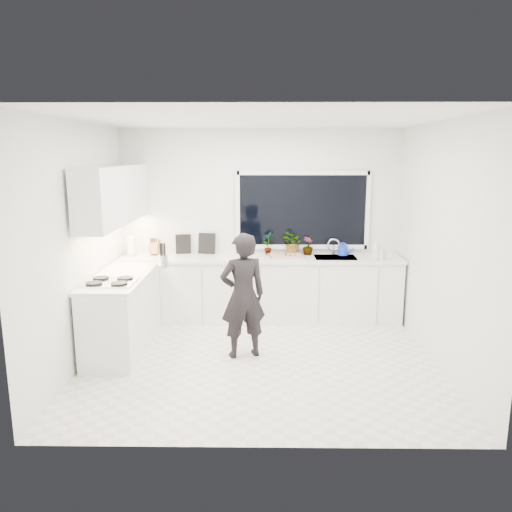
{
  "coord_description": "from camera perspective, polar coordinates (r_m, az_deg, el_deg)",
  "views": [
    {
      "loc": [
        0.02,
        -5.41,
        2.34
      ],
      "look_at": [
        -0.05,
        0.4,
        1.15
      ],
      "focal_mm": 35.0,
      "sensor_mm": 36.0,
      "label": 1
    }
  ],
  "objects": [
    {
      "name": "window",
      "position": [
        7.2,
        5.34,
        5.23
      ],
      "size": [
        1.8,
        0.02,
        1.0
      ],
      "primitive_type": "cube",
      "color": "black",
      "rests_on": "wall_back"
    },
    {
      "name": "floor",
      "position": [
        5.9,
        0.45,
        -11.9
      ],
      "size": [
        4.0,
        3.5,
        0.02
      ],
      "primitive_type": "cube",
      "color": "beige",
      "rests_on": "ground"
    },
    {
      "name": "base_cabinets_left",
      "position": [
        6.3,
        -15.0,
        -6.39
      ],
      "size": [
        0.58,
        1.6,
        0.88
      ],
      "primitive_type": "cube",
      "color": "white",
      "rests_on": "floor"
    },
    {
      "name": "picture_frame_large",
      "position": [
        7.3,
        -8.31,
        1.37
      ],
      "size": [
        0.22,
        0.05,
        0.28
      ],
      "primitive_type": "cube",
      "rotation": [
        0.0,
        0.0,
        0.15
      ],
      "color": "black",
      "rests_on": "countertop_back"
    },
    {
      "name": "pizza_tray",
      "position": [
        6.98,
        3.43,
        -0.05
      ],
      "size": [
        0.53,
        0.42,
        0.03
      ],
      "primitive_type": "cube",
      "rotation": [
        0.0,
        0.0,
        0.14
      ],
      "color": "silver",
      "rests_on": "countertop_back"
    },
    {
      "name": "pizza",
      "position": [
        6.98,
        3.43,
        0.08
      ],
      "size": [
        0.48,
        0.38,
        0.01
      ],
      "primitive_type": "cube",
      "rotation": [
        0.0,
        0.0,
        0.14
      ],
      "color": "#B41827",
      "rests_on": "pizza_tray"
    },
    {
      "name": "watering_can",
      "position": [
        7.24,
        9.9,
        0.62
      ],
      "size": [
        0.18,
        0.18,
        0.13
      ],
      "primitive_type": "cylinder",
      "rotation": [
        0.0,
        0.0,
        0.31
      ],
      "color": "blue",
      "rests_on": "countertop_back"
    },
    {
      "name": "person",
      "position": [
        5.78,
        -1.51,
        -4.56
      ],
      "size": [
        0.62,
        0.5,
        1.47
      ],
      "primitive_type": "imported",
      "rotation": [
        0.0,
        0.0,
        3.46
      ],
      "color": "black",
      "rests_on": "floor"
    },
    {
      "name": "countertop_left",
      "position": [
        6.17,
        -15.23,
        -2.33
      ],
      "size": [
        0.62,
        1.6,
        0.04
      ],
      "primitive_type": "cube",
      "color": "silver",
      "rests_on": "base_cabinets_left"
    },
    {
      "name": "herb_plants",
      "position": [
        7.14,
        3.98,
        1.42
      ],
      "size": [
        0.78,
        0.39,
        0.34
      ],
      "color": "#26662D",
      "rests_on": "countertop_back"
    },
    {
      "name": "sink",
      "position": [
        7.09,
        9.04,
        -0.53
      ],
      "size": [
        0.58,
        0.42,
        0.14
      ],
      "primitive_type": "cube",
      "color": "silver",
      "rests_on": "countertop_back"
    },
    {
      "name": "utensil_crock",
      "position": [
        6.48,
        -10.58,
        -0.56
      ],
      "size": [
        0.15,
        0.15,
        0.16
      ],
      "primitive_type": "cylinder",
      "rotation": [
        0.0,
        0.0,
        -0.15
      ],
      "color": "silver",
      "rests_on": "countertop_left"
    },
    {
      "name": "stovetop",
      "position": [
        5.85,
        -16.36,
        -2.81
      ],
      "size": [
        0.56,
        0.48,
        0.03
      ],
      "primitive_type": "cube",
      "color": "black",
      "rests_on": "countertop_left"
    },
    {
      "name": "upper_cabinets",
      "position": [
        6.39,
        -15.87,
        6.74
      ],
      "size": [
        0.34,
        2.1,
        0.7
      ],
      "primitive_type": "cube",
      "color": "white",
      "rests_on": "wall_left"
    },
    {
      "name": "countertop_back",
      "position": [
        7.0,
        0.52,
        -0.29
      ],
      "size": [
        3.94,
        0.62,
        0.04
      ],
      "primitive_type": "cube",
      "color": "silver",
      "rests_on": "base_cabinets_back"
    },
    {
      "name": "wall_back",
      "position": [
        7.24,
        0.54,
        3.72
      ],
      "size": [
        4.0,
        0.02,
        2.7
      ],
      "primitive_type": "cube",
      "color": "white",
      "rests_on": "ground"
    },
    {
      "name": "knife_block",
      "position": [
        7.29,
        -11.51,
        0.99
      ],
      "size": [
        0.15,
        0.13,
        0.22
      ],
      "primitive_type": "cube",
      "rotation": [
        0.0,
        0.0,
        -0.23
      ],
      "color": "#A16F4A",
      "rests_on": "countertop_back"
    },
    {
      "name": "base_cabinets_back",
      "position": [
        7.12,
        0.51,
        -3.9
      ],
      "size": [
        3.92,
        0.58,
        0.88
      ],
      "primitive_type": "cube",
      "color": "white",
      "rests_on": "floor"
    },
    {
      "name": "soap_bottles",
      "position": [
        7.01,
        13.74,
        0.61
      ],
      "size": [
        0.2,
        0.13,
        0.28
      ],
      "color": "#D8BF66",
      "rests_on": "countertop_back"
    },
    {
      "name": "wall_left",
      "position": [
        5.86,
        -19.58,
        1.18
      ],
      "size": [
        0.02,
        3.5,
        2.7
      ],
      "primitive_type": "cube",
      "color": "white",
      "rests_on": "ground"
    },
    {
      "name": "paper_towel_roll",
      "position": [
        7.32,
        -14.11,
        1.08
      ],
      "size": [
        0.14,
        0.14,
        0.26
      ],
      "primitive_type": "cylinder",
      "rotation": [
        0.0,
        0.0,
        -0.31
      ],
      "color": "white",
      "rests_on": "countertop_back"
    },
    {
      "name": "picture_frame_small",
      "position": [
        7.26,
        -5.63,
        1.45
      ],
      "size": [
        0.25,
        0.06,
        0.3
      ],
      "primitive_type": "cube",
      "rotation": [
        0.0,
        0.0,
        -0.16
      ],
      "color": "black",
      "rests_on": "countertop_back"
    },
    {
      "name": "wall_right",
      "position": [
        5.85,
        20.58,
        1.08
      ],
      "size": [
        0.02,
        3.5,
        2.7
      ],
      "primitive_type": "cube",
      "color": "white",
      "rests_on": "ground"
    },
    {
      "name": "ceiling",
      "position": [
        5.42,
        0.5,
        15.48
      ],
      "size": [
        4.0,
        3.5,
        0.02
      ],
      "primitive_type": "cube",
      "color": "white",
      "rests_on": "wall_back"
    },
    {
      "name": "faucet",
      "position": [
        7.25,
        8.85,
        1.04
      ],
      "size": [
        0.03,
        0.03,
        0.22
      ],
      "primitive_type": "cylinder",
      "color": "silver",
      "rests_on": "countertop_back"
    }
  ]
}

